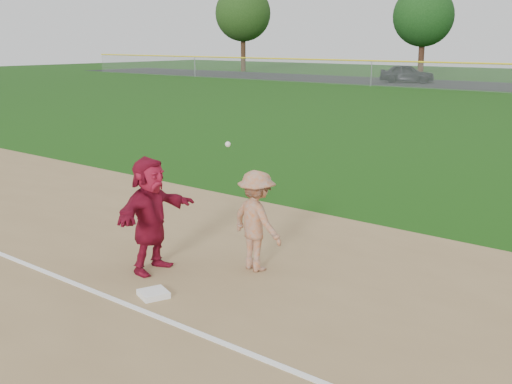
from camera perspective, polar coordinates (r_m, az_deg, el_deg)
The scene contains 8 objects.
ground at distance 9.51m, azimuth -5.87°, elevation -9.27°, with size 160.00×160.00×0.00m, color #16450D.
foul_line at distance 9.00m, azimuth -9.57°, elevation -10.56°, with size 60.00×0.10×0.01m, color white.
first_base at distance 9.52m, azimuth -9.10°, elevation -8.92°, with size 0.38×0.38×0.09m, color white.
base_runner at distance 10.30m, azimuth -9.38°, elevation -1.98°, with size 1.73×0.55×1.87m, color maroon.
car_left at distance 57.78m, azimuth 13.28°, elevation 10.21°, with size 1.85×4.59×1.56m, color black.
first_base_play at distance 10.24m, azimuth 0.06°, elevation -2.57°, with size 1.14×1.21×2.20m.
tree_0 at distance 76.91m, azimuth -1.16°, elevation 15.59°, with size 6.40×6.40×9.81m.
tree_1 at distance 65.56m, azimuth 14.67°, elevation 14.88°, with size 5.80×5.80×8.75m.
Camera 1 is at (6.32, -6.09, 3.65)m, focal length 45.00 mm.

